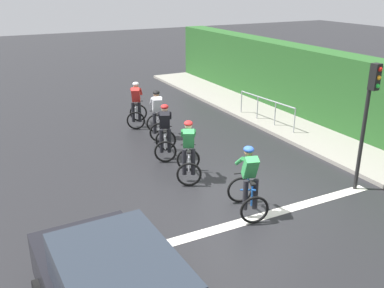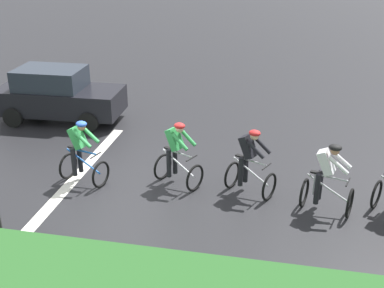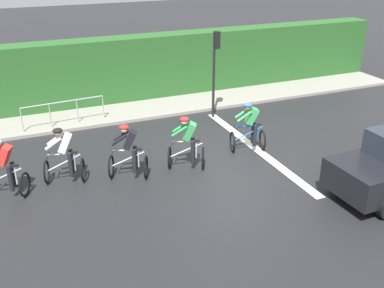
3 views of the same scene
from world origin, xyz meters
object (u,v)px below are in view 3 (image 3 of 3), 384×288
(cyclist_fourth, at_px, (187,144))
(pedestrian_railing_kerbside, at_px, (63,108))
(cyclist_trailing, at_px, (249,128))
(cyclist_lead, at_px, (5,169))
(traffic_light_near_crossing, at_px, (215,61))
(cyclist_mid, at_px, (129,153))
(cyclist_second, at_px, (64,156))

(cyclist_fourth, relative_size, pedestrian_railing_kerbside, 0.55)
(cyclist_trailing, height_order, pedestrian_railing_kerbside, cyclist_trailing)
(cyclist_lead, xyz_separation_m, traffic_light_near_crossing, (3.24, -7.77, 1.43))
(traffic_light_near_crossing, bearing_deg, cyclist_mid, 128.64)
(cyclist_lead, bearing_deg, traffic_light_near_crossing, -67.34)
(cyclist_trailing, bearing_deg, cyclist_second, 88.04)
(cyclist_lead, distance_m, pedestrian_railing_kerbside, 4.90)
(cyclist_second, distance_m, pedestrian_railing_kerbside, 4.26)
(cyclist_fourth, height_order, pedestrian_railing_kerbside, cyclist_fourth)
(cyclist_mid, height_order, cyclist_trailing, same)
(cyclist_trailing, xyz_separation_m, traffic_light_near_crossing, (3.27, -0.31, 1.43))
(cyclist_fourth, xyz_separation_m, pedestrian_railing_kerbside, (4.79, 2.95, -0.03))
(cyclist_fourth, xyz_separation_m, cyclist_trailing, (0.37, -2.34, 0.00))
(cyclist_lead, distance_m, cyclist_trailing, 7.46)
(traffic_light_near_crossing, xyz_separation_m, pedestrian_railing_kerbside, (1.16, 5.60, -1.45))
(cyclist_lead, distance_m, cyclist_second, 1.59)
(cyclist_trailing, bearing_deg, traffic_light_near_crossing, -5.34)
(cyclist_fourth, relative_size, traffic_light_near_crossing, 0.50)
(cyclist_lead, distance_m, cyclist_mid, 3.35)
(cyclist_second, bearing_deg, cyclist_fourth, -99.18)
(cyclist_mid, relative_size, pedestrian_railing_kerbside, 0.55)
(cyclist_fourth, bearing_deg, cyclist_second, 80.82)
(cyclist_second, xyz_separation_m, traffic_light_near_crossing, (3.07, -6.19, 1.43))
(cyclist_mid, distance_m, pedestrian_railing_kerbside, 4.84)
(cyclist_second, bearing_deg, traffic_light_near_crossing, -63.63)
(cyclist_lead, relative_size, traffic_light_near_crossing, 0.50)
(cyclist_lead, xyz_separation_m, cyclist_trailing, (-0.02, -7.46, 0.00))
(cyclist_lead, relative_size, pedestrian_railing_kerbside, 0.55)
(cyclist_second, height_order, cyclist_fourth, same)
(cyclist_mid, relative_size, cyclist_trailing, 1.00)
(cyclist_mid, bearing_deg, pedestrian_railing_kerbside, 13.94)
(cyclist_mid, bearing_deg, cyclist_lead, 84.85)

